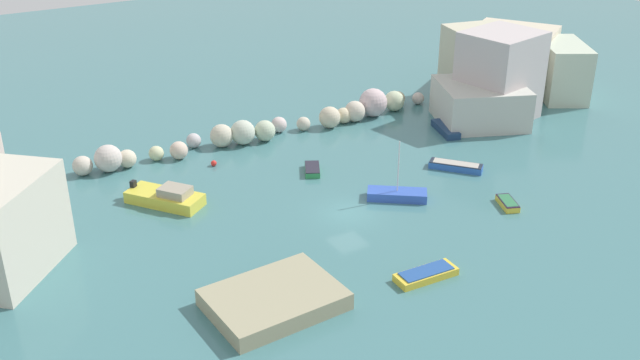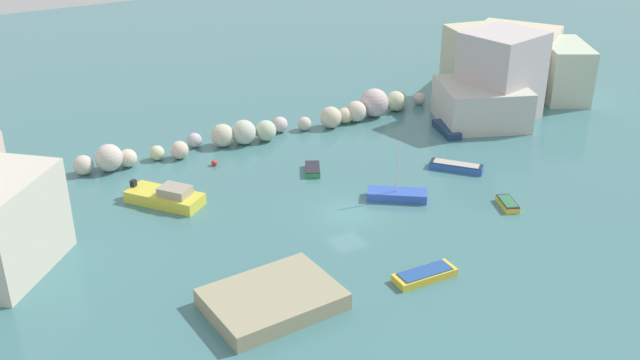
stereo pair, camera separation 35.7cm
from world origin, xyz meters
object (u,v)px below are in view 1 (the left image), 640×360
(moored_boat_0, at_px, (508,203))
(moored_boat_6, at_px, (445,129))
(moored_boat_4, at_px, (166,197))
(moored_boat_3, at_px, (456,166))
(channel_buoy, at_px, (214,163))
(moored_boat_1, at_px, (312,169))
(moored_boat_2, at_px, (397,195))
(stone_dock, at_px, (274,299))
(moored_boat_5, at_px, (426,274))

(moored_boat_0, relative_size, moored_boat_6, 0.60)
(moored_boat_4, relative_size, moored_boat_6, 1.40)
(moored_boat_3, bearing_deg, channel_buoy, -162.55)
(moored_boat_1, bearing_deg, moored_boat_2, -128.78)
(moored_boat_6, bearing_deg, moored_boat_0, -4.74)
(moored_boat_1, bearing_deg, moored_boat_6, -57.17)
(stone_dock, bearing_deg, moored_boat_2, 28.20)
(moored_boat_4, bearing_deg, channel_buoy, 91.72)
(channel_buoy, xyz_separation_m, moored_boat_3, (17.15, -10.86, 0.07))
(moored_boat_2, xyz_separation_m, moored_boat_4, (-15.58, 8.11, 0.22))
(channel_buoy, distance_m, moored_boat_3, 20.30)
(moored_boat_4, xyz_separation_m, moored_boat_6, (27.47, 0.69, -0.27))
(moored_boat_1, bearing_deg, channel_buoy, 78.83)
(moored_boat_5, bearing_deg, moored_boat_6, 50.39)
(stone_dock, distance_m, moored_boat_3, 23.99)
(channel_buoy, bearing_deg, moored_boat_1, -38.91)
(moored_boat_3, bearing_deg, moored_boat_1, -157.95)
(moored_boat_2, bearing_deg, moored_boat_0, -2.36)
(stone_dock, bearing_deg, moored_boat_1, 53.40)
(stone_dock, distance_m, moored_boat_4, 15.96)
(stone_dock, bearing_deg, moored_boat_0, 7.07)
(moored_boat_2, relative_size, moored_boat_5, 1.15)
(moored_boat_0, relative_size, moored_boat_1, 0.94)
(moored_boat_3, bearing_deg, moored_boat_5, -86.27)
(moored_boat_4, bearing_deg, moored_boat_1, 50.02)
(moored_boat_1, bearing_deg, stone_dock, 171.14)
(moored_boat_5, bearing_deg, moored_boat_1, 86.92)
(moored_boat_3, xyz_separation_m, moored_boat_5, (-12.21, -11.77, -0.05))
(moored_boat_6, bearing_deg, moored_boat_4, -72.22)
(moored_boat_0, bearing_deg, moored_boat_1, 59.76)
(moored_boat_2, bearing_deg, moored_boat_1, 149.81)
(stone_dock, relative_size, moored_boat_2, 1.59)
(moored_boat_4, bearing_deg, moored_boat_3, 37.87)
(channel_buoy, xyz_separation_m, moored_boat_5, (4.94, -22.63, 0.03))
(moored_boat_3, relative_size, moored_boat_4, 0.68)
(moored_boat_1, bearing_deg, moored_boat_4, 114.70)
(moored_boat_2, relative_size, moored_boat_3, 1.17)
(channel_buoy, height_order, moored_boat_4, moored_boat_4)
(moored_boat_1, bearing_deg, moored_boat_3, -90.00)
(moored_boat_5, height_order, moored_boat_6, moored_boat_6)
(moored_boat_2, bearing_deg, moored_boat_3, 50.64)
(moored_boat_3, height_order, moored_boat_6, same)
(stone_dock, xyz_separation_m, moored_boat_4, (-1.00, 15.93, 0.04))
(moored_boat_0, height_order, moored_boat_4, moored_boat_4)
(channel_buoy, bearing_deg, moored_boat_0, -47.78)
(moored_boat_2, relative_size, moored_boat_4, 0.79)
(moored_boat_4, xyz_separation_m, moored_boat_5, (10.73, -18.00, -0.31))
(channel_buoy, distance_m, moored_boat_1, 8.42)
(moored_boat_0, distance_m, moored_boat_4, 25.78)
(moored_boat_4, height_order, moored_boat_5, moored_boat_4)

